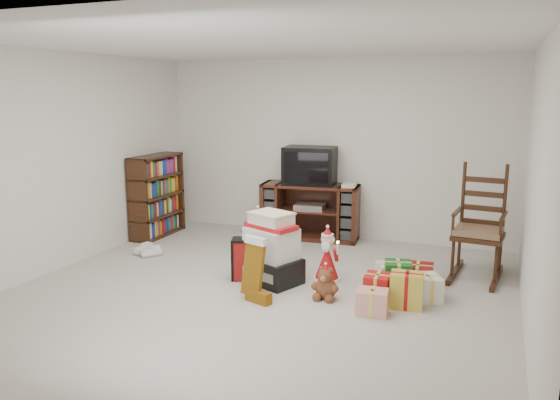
# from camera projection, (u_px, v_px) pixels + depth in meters

# --- Properties ---
(room) EXTENTS (5.01, 5.01, 2.51)m
(room) POSITION_uv_depth(u_px,v_px,m) (260.00, 173.00, 5.41)
(room) COLOR beige
(room) RESTS_ON ground
(tv_stand) EXTENTS (1.40, 0.63, 0.77)m
(tv_stand) POSITION_uv_depth(u_px,v_px,m) (310.00, 211.00, 7.68)
(tv_stand) COLOR #482214
(tv_stand) RESTS_ON floor
(bookshelf) EXTENTS (0.32, 0.95, 1.16)m
(bookshelf) POSITION_uv_depth(u_px,v_px,m) (157.00, 197.00, 7.81)
(bookshelf) COLOR #3E2110
(bookshelf) RESTS_ON floor
(rocking_chair) EXTENTS (0.61, 0.92, 1.32)m
(rocking_chair) POSITION_uv_depth(u_px,v_px,m) (478.00, 237.00, 6.08)
(rocking_chair) COLOR #3E2110
(rocking_chair) RESTS_ON floor
(gift_pile) EXTENTS (0.73, 0.64, 0.76)m
(gift_pile) POSITION_uv_depth(u_px,v_px,m) (271.00, 252.00, 5.90)
(gift_pile) COLOR black
(gift_pile) RESTS_ON floor
(red_suitcase) EXTENTS (0.40, 0.30, 0.54)m
(red_suitcase) POSITION_uv_depth(u_px,v_px,m) (249.00, 259.00, 6.00)
(red_suitcase) COLOR maroon
(red_suitcase) RESTS_ON floor
(stocking) EXTENTS (0.33, 0.22, 0.65)m
(stocking) POSITION_uv_depth(u_px,v_px,m) (253.00, 268.00, 5.43)
(stocking) COLOR #0C670B
(stocking) RESTS_ON floor
(teddy_bear) EXTENTS (0.22, 0.19, 0.33)m
(teddy_bear) POSITION_uv_depth(u_px,v_px,m) (326.00, 285.00, 5.46)
(teddy_bear) COLOR brown
(teddy_bear) RESTS_ON floor
(santa_figurine) EXTENTS (0.30, 0.29, 0.62)m
(santa_figurine) POSITION_uv_depth(u_px,v_px,m) (327.00, 260.00, 5.95)
(santa_figurine) COLOR #B01314
(santa_figurine) RESTS_ON floor
(mrs_claus_figurine) EXTENTS (0.32, 0.31, 0.66)m
(mrs_claus_figurine) POSITION_uv_depth(u_px,v_px,m) (258.00, 239.00, 6.75)
(mrs_claus_figurine) COLOR #B01314
(mrs_claus_figurine) RESTS_ON floor
(sneaker_pair) EXTENTS (0.37, 0.28, 0.09)m
(sneaker_pair) POSITION_uv_depth(u_px,v_px,m) (147.00, 251.00, 6.94)
(sneaker_pair) COLOR white
(sneaker_pair) RESTS_ON floor
(gift_cluster) EXTENTS (0.83, 1.22, 0.29)m
(gift_cluster) POSITION_uv_depth(u_px,v_px,m) (400.00, 283.00, 5.53)
(gift_cluster) COLOR red
(gift_cluster) RESTS_ON floor
(crt_television) EXTENTS (0.76, 0.59, 0.52)m
(crt_television) POSITION_uv_depth(u_px,v_px,m) (310.00, 165.00, 7.59)
(crt_television) COLOR black
(crt_television) RESTS_ON tv_stand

